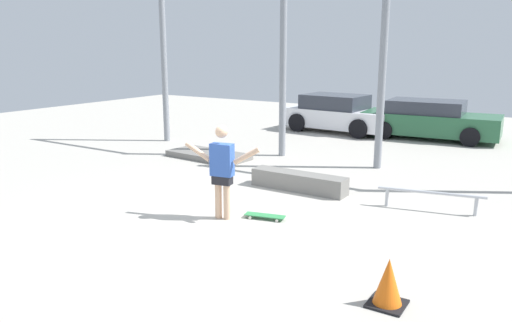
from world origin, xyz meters
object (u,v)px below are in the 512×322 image
(skateboarder, at_px, (222,167))
(grind_box, at_px, (299,182))
(skateboard, at_px, (265,216))
(traffic_cone, at_px, (388,283))
(grind_rail, at_px, (431,196))
(parked_car_white, at_px, (337,114))
(manual_pad, at_px, (209,155))
(parked_car_green, at_px, (429,120))

(skateboarder, distance_m, grind_box, 2.61)
(skateboard, xyz_separation_m, grind_box, (-0.36, 2.07, 0.14))
(skateboard, xyz_separation_m, traffic_cone, (2.96, -1.94, 0.24))
(grind_box, xyz_separation_m, grind_rail, (2.88, 0.08, 0.11))
(grind_rail, relative_size, parked_car_white, 0.47)
(manual_pad, distance_m, parked_car_white, 6.53)
(grind_box, distance_m, parked_car_green, 8.36)
(parked_car_green, height_order, traffic_cone, parked_car_green)
(skateboarder, xyz_separation_m, skateboard, (0.69, 0.40, -0.93))
(grind_box, relative_size, manual_pad, 0.93)
(manual_pad, height_order, traffic_cone, traffic_cone)
(skateboard, bearing_deg, parked_car_white, 92.54)
(skateboarder, xyz_separation_m, traffic_cone, (3.66, -1.54, -0.69))
(parked_car_green, bearing_deg, grind_rail, -79.74)
(manual_pad, bearing_deg, traffic_cone, -38.28)
(skateboarder, distance_m, manual_pad, 5.41)
(grind_rail, xyz_separation_m, parked_car_green, (-2.01, 8.23, 0.35))
(parked_car_white, height_order, traffic_cone, parked_car_white)
(parked_car_green, bearing_deg, skateboard, -96.24)
(skateboarder, distance_m, parked_car_green, 10.85)
(grind_rail, xyz_separation_m, parked_car_white, (-5.35, 7.89, 0.37))
(parked_car_green, bearing_deg, manual_pad, -128.15)
(skateboarder, relative_size, parked_car_white, 0.42)
(grind_box, bearing_deg, parked_car_green, 84.02)
(traffic_cone, bearing_deg, skateboard, 146.78)
(skateboard, relative_size, traffic_cone, 1.28)
(skateboarder, bearing_deg, parked_car_white, 92.07)
(grind_box, distance_m, parked_car_white, 8.35)
(manual_pad, bearing_deg, parked_car_green, 55.29)
(grind_box, distance_m, traffic_cone, 5.21)
(skateboard, bearing_deg, grind_rail, 27.25)
(grind_rail, distance_m, parked_car_white, 9.54)
(manual_pad, distance_m, grind_rail, 6.83)
(skateboarder, xyz_separation_m, parked_car_green, (1.20, 10.77, -0.33))
(manual_pad, height_order, parked_car_green, parked_car_green)
(parked_car_green, bearing_deg, traffic_cone, -82.17)
(grind_rail, height_order, traffic_cone, traffic_cone)
(grind_box, height_order, parked_car_green, parked_car_green)
(manual_pad, bearing_deg, skateboard, -41.53)
(grind_box, bearing_deg, manual_pad, 157.11)
(grind_box, bearing_deg, parked_car_white, 107.24)
(skateboard, distance_m, grind_box, 2.11)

